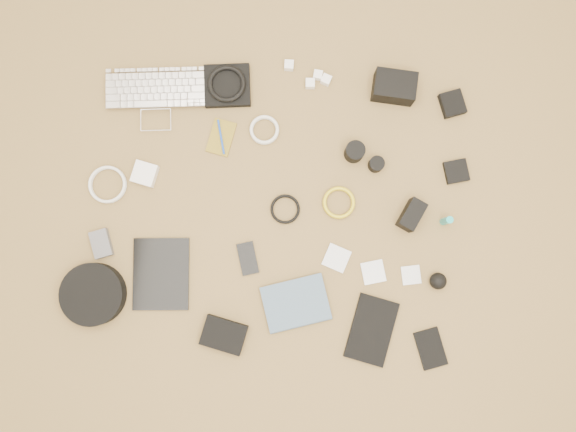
# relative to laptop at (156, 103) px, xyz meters

# --- Properties ---
(room_shell) EXTENTS (4.04, 4.04, 2.58)m
(room_shell) POSITION_rel_laptop_xyz_m (0.46, -0.33, 1.24)
(room_shell) COLOR olive
(room_shell) RESTS_ON ground
(laptop) EXTENTS (0.39, 0.29, 0.03)m
(laptop) POSITION_rel_laptop_xyz_m (0.00, 0.00, 0.00)
(laptop) COLOR silver
(laptop) RESTS_ON ground
(headphone_pouch) EXTENTS (0.18, 0.17, 0.03)m
(headphone_pouch) POSITION_rel_laptop_xyz_m (0.24, 0.09, 0.00)
(headphone_pouch) COLOR black
(headphone_pouch) RESTS_ON ground
(headphones) EXTENTS (0.15, 0.15, 0.02)m
(headphones) POSITION_rel_laptop_xyz_m (0.24, 0.09, 0.02)
(headphones) COLOR black
(headphones) RESTS_ON headphone_pouch
(charger_a) EXTENTS (0.03, 0.03, 0.03)m
(charger_a) POSITION_rel_laptop_xyz_m (0.46, 0.19, 0.00)
(charger_a) COLOR white
(charger_a) RESTS_ON ground
(charger_b) EXTENTS (0.04, 0.04, 0.03)m
(charger_b) POSITION_rel_laptop_xyz_m (0.54, 0.13, 0.00)
(charger_b) COLOR white
(charger_b) RESTS_ON ground
(charger_c) EXTENTS (0.04, 0.04, 0.03)m
(charger_c) POSITION_rel_laptop_xyz_m (0.59, 0.15, 0.00)
(charger_c) COLOR white
(charger_c) RESTS_ON ground
(charger_d) EXTENTS (0.03, 0.03, 0.03)m
(charger_d) POSITION_rel_laptop_xyz_m (0.56, 0.16, 0.00)
(charger_d) COLOR white
(charger_d) RESTS_ON ground
(dslr_camera) EXTENTS (0.15, 0.11, 0.08)m
(dslr_camera) POSITION_rel_laptop_xyz_m (0.83, 0.14, 0.03)
(dslr_camera) COLOR black
(dslr_camera) RESTS_ON ground
(lens_pouch) EXTENTS (0.10, 0.11, 0.03)m
(lens_pouch) POSITION_rel_laptop_xyz_m (1.05, 0.11, 0.00)
(lens_pouch) COLOR black
(lens_pouch) RESTS_ON ground
(notebook_olive) EXTENTS (0.10, 0.14, 0.01)m
(notebook_olive) POSITION_rel_laptop_xyz_m (0.24, -0.10, -0.01)
(notebook_olive) COLOR olive
(notebook_olive) RESTS_ON ground
(pen_blue) EXTENTS (0.04, 0.12, 0.01)m
(pen_blue) POSITION_rel_laptop_xyz_m (0.24, -0.10, -0.00)
(pen_blue) COLOR #1641B5
(pen_blue) RESTS_ON notebook_olive
(cable_white_a) EXTENTS (0.12, 0.12, 0.01)m
(cable_white_a) POSITION_rel_laptop_xyz_m (0.39, -0.06, -0.01)
(cable_white_a) COLOR silver
(cable_white_a) RESTS_ON ground
(lens_a) EXTENTS (0.08, 0.08, 0.07)m
(lens_a) POSITION_rel_laptop_xyz_m (0.72, -0.11, 0.02)
(lens_a) COLOR black
(lens_a) RESTS_ON ground
(lens_b) EXTENTS (0.07, 0.07, 0.05)m
(lens_b) POSITION_rel_laptop_xyz_m (0.80, -0.14, 0.01)
(lens_b) COLOR black
(lens_b) RESTS_ON ground
(card_reader) EXTENTS (0.10, 0.10, 0.02)m
(card_reader) POSITION_rel_laptop_xyz_m (1.08, -0.13, -0.00)
(card_reader) COLOR black
(card_reader) RESTS_ON ground
(power_brick) EXTENTS (0.09, 0.09, 0.03)m
(power_brick) POSITION_rel_laptop_xyz_m (-0.01, -0.26, 0.00)
(power_brick) COLOR white
(power_brick) RESTS_ON ground
(cable_white_b) EXTENTS (0.13, 0.13, 0.01)m
(cable_white_b) POSITION_rel_laptop_xyz_m (-0.13, -0.31, -0.01)
(cable_white_b) COLOR silver
(cable_white_b) RESTS_ON ground
(cable_black) EXTENTS (0.12, 0.12, 0.01)m
(cable_black) POSITION_rel_laptop_xyz_m (0.50, -0.33, -0.01)
(cable_black) COLOR black
(cable_black) RESTS_ON ground
(cable_yellow) EXTENTS (0.14, 0.14, 0.01)m
(cable_yellow) POSITION_rel_laptop_xyz_m (0.68, -0.29, -0.01)
(cable_yellow) COLOR gold
(cable_yellow) RESTS_ON ground
(flash) EXTENTS (0.09, 0.12, 0.08)m
(flash) POSITION_rel_laptop_xyz_m (0.93, -0.31, 0.03)
(flash) COLOR black
(flash) RESTS_ON ground
(lens_cleaner) EXTENTS (0.03, 0.03, 0.09)m
(lens_cleaner) POSITION_rel_laptop_xyz_m (1.05, -0.31, 0.03)
(lens_cleaner) COLOR #1AA6A9
(lens_cleaner) RESTS_ON ground
(battery_charger) EXTENTS (0.09, 0.11, 0.03)m
(battery_charger) POSITION_rel_laptop_xyz_m (-0.13, -0.52, -0.00)
(battery_charger) COLOR #535257
(battery_charger) RESTS_ON ground
(tablet) EXTENTS (0.22, 0.27, 0.01)m
(tablet) POSITION_rel_laptop_xyz_m (0.09, -0.60, -0.01)
(tablet) COLOR black
(tablet) RESTS_ON ground
(phone) EXTENTS (0.09, 0.13, 0.01)m
(phone) POSITION_rel_laptop_xyz_m (0.38, -0.52, -0.01)
(phone) COLOR black
(phone) RESTS_ON ground
(filter_case_left) EXTENTS (0.10, 0.10, 0.01)m
(filter_case_left) POSITION_rel_laptop_xyz_m (0.69, -0.48, -0.01)
(filter_case_left) COLOR silver
(filter_case_left) RESTS_ON ground
(filter_case_mid) EXTENTS (0.10, 0.10, 0.01)m
(filter_case_mid) POSITION_rel_laptop_xyz_m (0.82, -0.52, -0.01)
(filter_case_mid) COLOR silver
(filter_case_mid) RESTS_ON ground
(filter_case_right) EXTENTS (0.08, 0.08, 0.01)m
(filter_case_right) POSITION_rel_laptop_xyz_m (0.96, -0.51, -0.01)
(filter_case_right) COLOR silver
(filter_case_right) RESTS_ON ground
(air_blower) EXTENTS (0.07, 0.07, 0.06)m
(air_blower) POSITION_rel_laptop_xyz_m (1.05, -0.52, 0.02)
(air_blower) COLOR black
(air_blower) RESTS_ON ground
(headphone_case) EXTENTS (0.23, 0.23, 0.06)m
(headphone_case) POSITION_rel_laptop_xyz_m (-0.13, -0.69, 0.02)
(headphone_case) COLOR black
(headphone_case) RESTS_ON ground
(drive_case) EXTENTS (0.16, 0.13, 0.04)m
(drive_case) POSITION_rel_laptop_xyz_m (0.33, -0.78, 0.00)
(drive_case) COLOR black
(drive_case) RESTS_ON ground
(paperback) EXTENTS (0.26, 0.23, 0.02)m
(paperback) POSITION_rel_laptop_xyz_m (0.60, -0.73, -0.00)
(paperback) COLOR #465E76
(paperback) RESTS_ON ground
(notebook_black_a) EXTENTS (0.18, 0.25, 0.02)m
(notebook_black_a) POSITION_rel_laptop_xyz_m (0.84, -0.71, -0.01)
(notebook_black_a) COLOR black
(notebook_black_a) RESTS_ON ground
(notebook_black_b) EXTENTS (0.13, 0.15, 0.01)m
(notebook_black_b) POSITION_rel_laptop_xyz_m (1.05, -0.76, -0.01)
(notebook_black_b) COLOR black
(notebook_black_b) RESTS_ON ground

